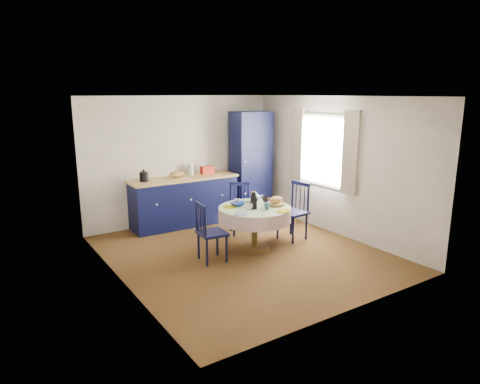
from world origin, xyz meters
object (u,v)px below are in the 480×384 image
object	(u,v)px
dining_table	(255,214)
chair_far	(241,208)
mug_b	(267,207)
cobalt_bowl	(238,204)
mug_d	(237,201)
chair_left	(210,232)
pantry_cabinet	(251,164)
chair_right	(294,211)
kitchen_counter	(184,200)
mug_c	(266,199)
mug_a	(249,206)

from	to	relation	value
dining_table	chair_far	distance (m)	0.89
mug_b	cobalt_bowl	size ratio (longest dim) A/B	0.40
mug_d	cobalt_bowl	world-z (taller)	mug_d
cobalt_bowl	chair_left	bearing A→B (deg)	-157.45
pantry_cabinet	dining_table	world-z (taller)	pantry_cabinet
chair_right	cobalt_bowl	size ratio (longest dim) A/B	4.17
chair_right	kitchen_counter	bearing A→B (deg)	-152.51
chair_right	mug_c	size ratio (longest dim) A/B	8.61
pantry_cabinet	chair_left	world-z (taller)	pantry_cabinet
chair_far	mug_c	distance (m)	0.72
kitchen_counter	dining_table	xyz separation A→B (m)	(0.39, -1.88, 0.11)
mug_c	chair_far	bearing A→B (deg)	96.32
chair_far	mug_b	bearing A→B (deg)	-78.26
kitchen_counter	cobalt_bowl	bearing A→B (deg)	-82.53
kitchen_counter	mug_c	size ratio (longest dim) A/B	18.16
chair_right	mug_b	world-z (taller)	chair_right
dining_table	chair_far	xyz separation A→B (m)	(0.27, 0.84, -0.13)
kitchen_counter	mug_a	distance (m)	1.96
pantry_cabinet	mug_a	distance (m)	2.24
mug_c	mug_a	bearing A→B (deg)	-155.68
mug_a	dining_table	bearing A→B (deg)	16.00
chair_far	mug_a	xyz separation A→B (m)	(-0.43, -0.89, 0.30)
pantry_cabinet	chair_far	distance (m)	1.40
chair_far	chair_left	bearing A→B (deg)	-120.13
mug_d	mug_c	bearing A→B (deg)	-19.29
dining_table	cobalt_bowl	xyz separation A→B (m)	(-0.19, 0.22, 0.15)
dining_table	chair_right	distance (m)	0.89
chair_right	mug_d	size ratio (longest dim) A/B	11.40
chair_far	mug_a	distance (m)	1.03
chair_far	chair_right	xyz separation A→B (m)	(0.61, -0.79, 0.04)
pantry_cabinet	mug_b	world-z (taller)	pantry_cabinet
chair_right	mug_a	bearing A→B (deg)	-92.09
mug_b	chair_right	bearing A→B (deg)	18.31
mug_a	kitchen_counter	bearing A→B (deg)	96.91
chair_left	pantry_cabinet	bearing A→B (deg)	-41.85
kitchen_counter	mug_b	size ratio (longest dim) A/B	22.22
kitchen_counter	dining_table	distance (m)	1.92
kitchen_counter	chair_right	size ratio (longest dim) A/B	2.11
chair_left	mug_c	bearing A→B (deg)	-72.71
kitchen_counter	mug_d	bearing A→B (deg)	-79.67
pantry_cabinet	chair_left	bearing A→B (deg)	-135.01
chair_left	mug_a	distance (m)	0.80
kitchen_counter	mug_a	world-z (taller)	kitchen_counter
kitchen_counter	chair_left	distance (m)	2.01
mug_a	cobalt_bowl	world-z (taller)	mug_a
mug_b	mug_c	distance (m)	0.48
mug_b	mug_d	world-z (taller)	mug_b
chair_far	mug_a	bearing A→B (deg)	-93.86
cobalt_bowl	pantry_cabinet	bearing A→B (deg)	49.45
kitchen_counter	dining_table	world-z (taller)	kitchen_counter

